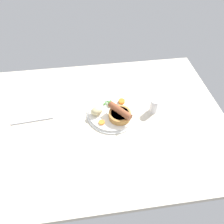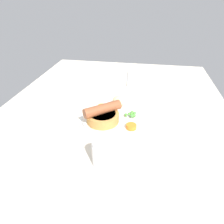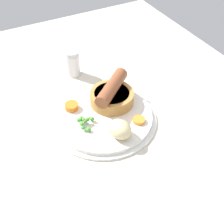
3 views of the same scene
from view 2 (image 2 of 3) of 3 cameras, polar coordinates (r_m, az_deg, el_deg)
The scene contains 9 objects.
dining_table at distance 67.97cm, azimuth 0.25°, elevation -1.50°, with size 110.00×80.00×3.00cm, color beige.
dinner_plate at distance 63.20cm, azimuth 1.17°, elevation -2.09°, with size 23.27×23.27×1.40cm.
sausage_pudding at distance 59.73cm, azimuth -2.69°, elevation -0.84°, with size 9.81×10.73×5.76cm.
pea_pile at distance 62.63cm, azimuth 5.67°, elevation -0.63°, with size 4.14×3.61×1.73cm.
potato_chunk_0 at distance 67.80cm, azimuth 1.88°, elevation 3.04°, with size 5.10×4.07×3.65cm, color beige.
carrot_slice_0 at distance 67.96cm, azimuth -2.99°, elevation 1.68°, with size 2.63×2.63×0.75cm, color orange.
carrot_slice_3 at distance 57.71cm, azimuth 5.51°, elevation -4.15°, with size 3.01×3.01×1.27cm, color orange.
fork at distance 94.82cm, azimuth 4.95°, elevation 9.59°, with size 18.00×1.60×0.60cm, color silver.
salt_shaker at distance 47.03cm, azimuth -3.52°, elevation -11.85°, with size 3.52×3.52×6.68cm.
Camera 2 is at (-56.20, -9.33, 38.56)cm, focal length 32.00 mm.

